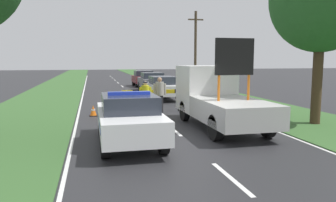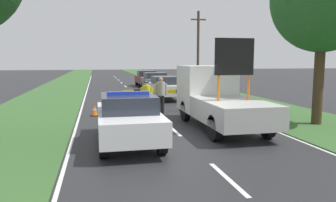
{
  "view_description": "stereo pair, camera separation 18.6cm",
  "coord_description": "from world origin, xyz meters",
  "px_view_note": "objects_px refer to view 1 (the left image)",
  "views": [
    {
      "loc": [
        -3.01,
        -10.22,
        2.65
      ],
      "look_at": [
        -0.19,
        1.77,
        1.1
      ],
      "focal_mm": 35.0,
      "sensor_mm": 36.0,
      "label": 1
    },
    {
      "loc": [
        -2.82,
        -10.26,
        2.65
      ],
      "look_at": [
        -0.19,
        1.77,
        1.1
      ],
      "focal_mm": 35.0,
      "sensor_mm": 36.0,
      "label": 2
    }
  ],
  "objects_px": {
    "traffic_cone_near_police": "(93,111)",
    "traffic_cone_centre_front": "(155,114)",
    "pedestrian_civilian": "(160,92)",
    "queued_car_suv_grey": "(152,81)",
    "work_truck": "(216,97)",
    "queued_car_van_white": "(162,87)",
    "queued_car_wagon_maroon": "(143,78)",
    "police_officer": "(145,95)",
    "police_car": "(129,118)",
    "utility_pole": "(195,52)",
    "road_barrier": "(154,93)"
  },
  "relations": [
    {
      "from": "traffic_cone_near_police",
      "to": "traffic_cone_centre_front",
      "type": "relative_size",
      "value": 0.75
    },
    {
      "from": "pedestrian_civilian",
      "to": "queued_car_suv_grey",
      "type": "bearing_deg",
      "value": 101.92
    },
    {
      "from": "work_truck",
      "to": "traffic_cone_centre_front",
      "type": "xyz_separation_m",
      "value": [
        -2.29,
        1.15,
        -0.83
      ]
    },
    {
      "from": "queued_car_van_white",
      "to": "traffic_cone_near_police",
      "type": "bearing_deg",
      "value": 51.4
    },
    {
      "from": "traffic_cone_centre_front",
      "to": "queued_car_wagon_maroon",
      "type": "relative_size",
      "value": 0.17
    },
    {
      "from": "police_officer",
      "to": "queued_car_suv_grey",
      "type": "distance_m",
      "value": 12.09
    },
    {
      "from": "police_car",
      "to": "traffic_cone_near_police",
      "type": "relative_size",
      "value": 8.89
    },
    {
      "from": "traffic_cone_centre_front",
      "to": "queued_car_van_white",
      "type": "height_order",
      "value": "queued_car_van_white"
    },
    {
      "from": "police_officer",
      "to": "pedestrian_civilian",
      "type": "distance_m",
      "value": 0.85
    },
    {
      "from": "work_truck",
      "to": "queued_car_suv_grey",
      "type": "bearing_deg",
      "value": -92.73
    },
    {
      "from": "work_truck",
      "to": "traffic_cone_near_police",
      "type": "bearing_deg",
      "value": -37.17
    },
    {
      "from": "queued_car_van_white",
      "to": "utility_pole",
      "type": "relative_size",
      "value": 0.7
    },
    {
      "from": "pedestrian_civilian",
      "to": "road_barrier",
      "type": "bearing_deg",
      "value": 139.72
    },
    {
      "from": "work_truck",
      "to": "pedestrian_civilian",
      "type": "height_order",
      "value": "work_truck"
    },
    {
      "from": "traffic_cone_near_police",
      "to": "queued_car_suv_grey",
      "type": "height_order",
      "value": "queued_car_suv_grey"
    },
    {
      "from": "police_car",
      "to": "police_officer",
      "type": "distance_m",
      "value": 5.48
    },
    {
      "from": "queued_car_wagon_maroon",
      "to": "traffic_cone_near_police",
      "type": "bearing_deg",
      "value": 73.36
    },
    {
      "from": "queued_car_van_white",
      "to": "traffic_cone_centre_front",
      "type": "bearing_deg",
      "value": 75.61
    },
    {
      "from": "road_barrier",
      "to": "utility_pole",
      "type": "relative_size",
      "value": 0.51
    },
    {
      "from": "work_truck",
      "to": "queued_car_van_white",
      "type": "distance_m",
      "value": 9.15
    },
    {
      "from": "police_car",
      "to": "utility_pole",
      "type": "height_order",
      "value": "utility_pole"
    },
    {
      "from": "work_truck",
      "to": "traffic_cone_near_police",
      "type": "relative_size",
      "value": 11.34
    },
    {
      "from": "traffic_cone_near_police",
      "to": "queued_car_wagon_maroon",
      "type": "bearing_deg",
      "value": 73.36
    },
    {
      "from": "police_officer",
      "to": "traffic_cone_centre_front",
      "type": "height_order",
      "value": "police_officer"
    },
    {
      "from": "work_truck",
      "to": "pedestrian_civilian",
      "type": "relative_size",
      "value": 3.25
    },
    {
      "from": "queued_car_wagon_maroon",
      "to": "traffic_cone_centre_front",
      "type": "bearing_deg",
      "value": 82.55
    },
    {
      "from": "utility_pole",
      "to": "road_barrier",
      "type": "bearing_deg",
      "value": -120.53
    },
    {
      "from": "work_truck",
      "to": "road_barrier",
      "type": "distance_m",
      "value": 4.26
    },
    {
      "from": "police_officer",
      "to": "pedestrian_civilian",
      "type": "relative_size",
      "value": 0.91
    },
    {
      "from": "police_officer",
      "to": "queued_car_suv_grey",
      "type": "height_order",
      "value": "police_officer"
    },
    {
      "from": "police_car",
      "to": "road_barrier",
      "type": "xyz_separation_m",
      "value": [
        1.95,
        6.04,
        0.13
      ]
    },
    {
      "from": "traffic_cone_centre_front",
      "to": "road_barrier",
      "type": "bearing_deg",
      "value": 80.13
    },
    {
      "from": "road_barrier",
      "to": "queued_car_van_white",
      "type": "relative_size",
      "value": 0.74
    },
    {
      "from": "police_car",
      "to": "traffic_cone_centre_front",
      "type": "bearing_deg",
      "value": 62.53
    },
    {
      "from": "queued_car_wagon_maroon",
      "to": "utility_pole",
      "type": "bearing_deg",
      "value": 109.01
    },
    {
      "from": "police_car",
      "to": "queued_car_suv_grey",
      "type": "xyz_separation_m",
      "value": [
        3.88,
        17.13,
        0.0
      ]
    },
    {
      "from": "pedestrian_civilian",
      "to": "utility_pole",
      "type": "xyz_separation_m",
      "value": [
        4.63,
        8.63,
        2.23
      ]
    },
    {
      "from": "police_car",
      "to": "queued_car_suv_grey",
      "type": "relative_size",
      "value": 1.12
    },
    {
      "from": "work_truck",
      "to": "utility_pole",
      "type": "xyz_separation_m",
      "value": [
        3.03,
        12.08,
        2.12
      ]
    },
    {
      "from": "work_truck",
      "to": "road_barrier",
      "type": "relative_size",
      "value": 1.8
    },
    {
      "from": "traffic_cone_centre_front",
      "to": "traffic_cone_near_police",
      "type": "bearing_deg",
      "value": 138.92
    },
    {
      "from": "queued_car_suv_grey",
      "to": "utility_pole",
      "type": "height_order",
      "value": "utility_pole"
    },
    {
      "from": "work_truck",
      "to": "queued_car_suv_grey",
      "type": "distance_m",
      "value": 14.94
    },
    {
      "from": "work_truck",
      "to": "traffic_cone_centre_front",
      "type": "distance_m",
      "value": 2.7
    },
    {
      "from": "road_barrier",
      "to": "traffic_cone_centre_front",
      "type": "relative_size",
      "value": 4.75
    },
    {
      "from": "road_barrier",
      "to": "police_officer",
      "type": "relative_size",
      "value": 1.98
    },
    {
      "from": "police_officer",
      "to": "road_barrier",
      "type": "bearing_deg",
      "value": -129.42
    },
    {
      "from": "pedestrian_civilian",
      "to": "queued_car_van_white",
      "type": "relative_size",
      "value": 0.41
    },
    {
      "from": "traffic_cone_centre_front",
      "to": "queued_car_wagon_maroon",
      "type": "xyz_separation_m",
      "value": [
        2.5,
        19.13,
        0.48
      ]
    },
    {
      "from": "pedestrian_civilian",
      "to": "queued_car_van_white",
      "type": "height_order",
      "value": "pedestrian_civilian"
    }
  ]
}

